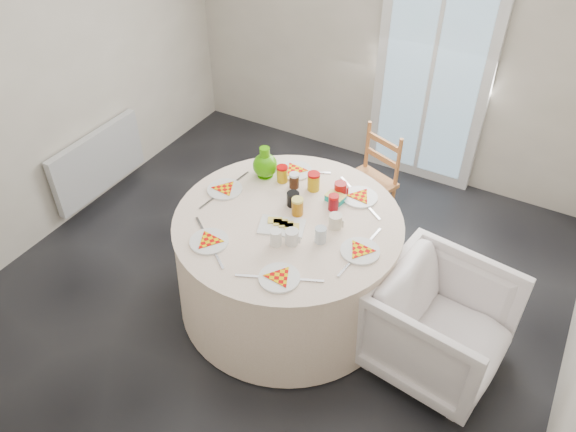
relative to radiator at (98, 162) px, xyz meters
The scene contains 14 objects.
floor 1.99m from the radiator, ahead, with size 4.00×4.00×0.00m, color black.
wall_back 2.80m from the radiator, 42.86° to the left, with size 4.00×0.02×2.60m, color #BCB5A3.
wall_left 0.94m from the radiator, 106.70° to the right, with size 0.02×4.00×2.60m, color #BCB5A3.
glass_door 3.00m from the radiator, 36.79° to the left, with size 1.00×0.08×2.10m, color silver.
radiator is the anchor object (origin of this frame).
table 2.08m from the radiator, ahead, with size 1.57×1.57×0.80m, color #FEE3CD.
wooden_chair 2.34m from the radiator, 20.31° to the left, with size 0.39×0.37×0.87m, color #B8763E, non-canonical shape.
armchair 3.18m from the radiator, ahead, with size 0.78×0.73×0.81m, color white.
place_settings 2.11m from the radiator, ahead, with size 1.34×1.34×0.02m, color white, non-canonical shape.
jar_cluster 2.08m from the radiator, ahead, with size 0.52×0.26×0.15m, color #A27513, non-canonical shape.
butter_tub 2.28m from the radiator, ahead, with size 0.13×0.09×0.05m, color #0CAA98.
green_pitcher 1.75m from the radiator, ahead, with size 0.18×0.18×0.23m, color #3AA002, non-canonical shape.
cheese_platter 2.13m from the radiator, ahead, with size 0.29×0.19×0.04m, color white, non-canonical shape.
mugs_glasses 2.25m from the radiator, ahead, with size 0.65×0.65×0.12m, color gray, non-canonical shape.
Camera 1 is at (1.51, -2.53, 3.15)m, focal length 35.00 mm.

